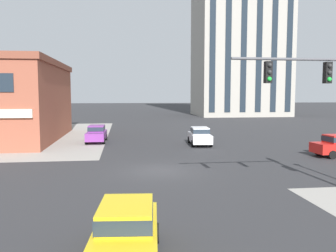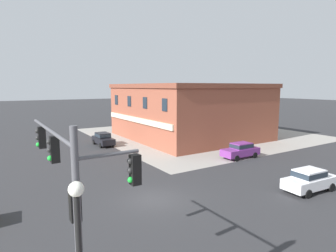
# 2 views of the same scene
# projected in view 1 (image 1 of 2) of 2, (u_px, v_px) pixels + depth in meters

# --- Properties ---
(ground_plane) EXTENTS (320.00, 320.00, 0.00)m
(ground_plane) POSITION_uv_depth(u_px,v_px,m) (160.00, 171.00, 22.03)
(ground_plane) COLOR #2D2D30
(car_main_southbound_far) EXTENTS (2.13, 4.51, 1.68)m
(car_main_southbound_far) POSITION_uv_depth(u_px,v_px,m) (200.00, 135.00, 33.02)
(car_main_southbound_far) COLOR silver
(car_main_southbound_far) RESTS_ON ground
(car_cross_westbound) EXTENTS (2.18, 4.54, 1.68)m
(car_cross_westbound) POSITION_uv_depth(u_px,v_px,m) (126.00, 231.00, 9.99)
(car_cross_westbound) COLOR gold
(car_cross_westbound) RESTS_ON ground
(car_parked_curb) EXTENTS (1.97, 4.44, 1.68)m
(car_parked_curb) POSITION_uv_depth(u_px,v_px,m) (97.00, 133.00, 34.89)
(car_parked_curb) COLOR #7A3389
(car_parked_curb) RESTS_ON ground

